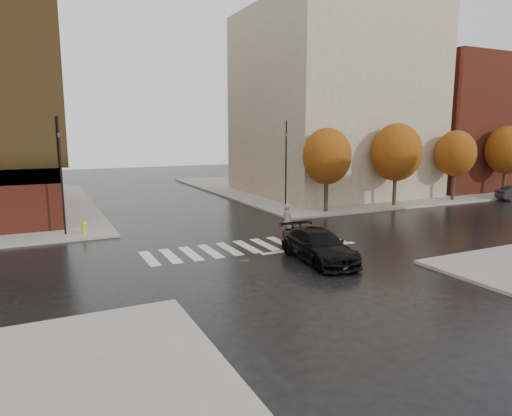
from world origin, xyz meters
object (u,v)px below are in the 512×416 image
(cyclist, at_px, (288,226))
(traffic_light_ne, at_px, (286,160))
(traffic_light_nw, at_px, (61,168))
(sedan, at_px, (319,246))
(fire_hydrant, at_px, (84,227))

(cyclist, xyz_separation_m, traffic_light_ne, (4.17, 7.69, 3.41))
(traffic_light_nw, relative_size, traffic_light_ne, 1.01)
(traffic_light_nw, distance_m, traffic_light_ne, 16.33)
(cyclist, bearing_deg, traffic_light_nw, 38.85)
(sedan, distance_m, traffic_light_nw, 16.11)
(sedan, xyz_separation_m, traffic_light_nw, (-11.01, 11.26, 3.41))
(sedan, distance_m, traffic_light_ne, 14.08)
(cyclist, bearing_deg, sedan, 143.91)
(cyclist, xyz_separation_m, traffic_light_nw, (-12.11, 6.33, 3.47))
(fire_hydrant, bearing_deg, traffic_light_ne, 6.81)
(cyclist, relative_size, fire_hydrant, 2.64)
(sedan, xyz_separation_m, cyclist, (1.10, 4.93, -0.06))
(traffic_light_ne, distance_m, fire_hydrant, 15.72)
(sedan, relative_size, fire_hydrant, 6.70)
(traffic_light_ne, height_order, fire_hydrant, traffic_light_ne)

